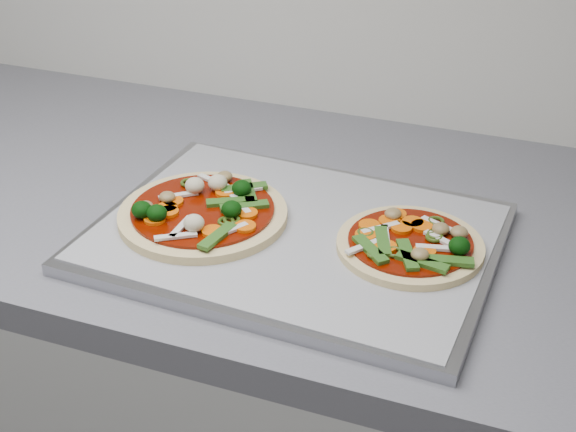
% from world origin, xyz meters
% --- Properties ---
extents(countertop, '(3.60, 0.60, 0.04)m').
position_xyz_m(countertop, '(0.00, 1.30, 0.88)').
color(countertop, slate).
rests_on(countertop, base_cabinet).
extents(baking_tray, '(0.47, 0.36, 0.01)m').
position_xyz_m(baking_tray, '(0.08, 1.22, 0.91)').
color(baking_tray, '#999A9F').
rests_on(baking_tray, countertop).
extents(parchment, '(0.46, 0.35, 0.00)m').
position_xyz_m(parchment, '(0.08, 1.22, 0.92)').
color(parchment, gray).
rests_on(parchment, baking_tray).
extents(pizza_left, '(0.21, 0.21, 0.03)m').
position_xyz_m(pizza_left, '(-0.04, 1.20, 0.93)').
color(pizza_left, '#EBD28C').
rests_on(pizza_left, parchment).
extents(pizza_right, '(0.21, 0.21, 0.03)m').
position_xyz_m(pizza_right, '(0.21, 1.22, 0.93)').
color(pizza_right, '#EBD28C').
rests_on(pizza_right, parchment).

